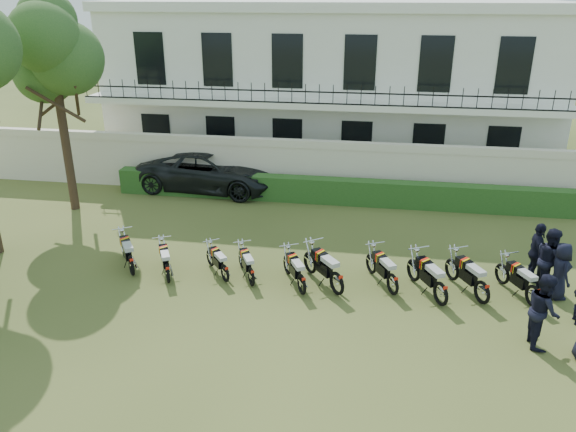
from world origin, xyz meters
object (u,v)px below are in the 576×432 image
motorcycle_0 (131,261)px  motorcycle_2 (225,269)px  officer_1 (543,310)px  motorcycle_6 (393,279)px  motorcycle_9 (534,291)px  motorcycle_4 (302,280)px  motorcycle_5 (337,278)px  motorcycle_1 (167,269)px  officer_5 (537,253)px  suv (210,171)px  motorcycle_3 (251,272)px  tree_west_near (53,51)px  motorcycle_7 (441,288)px  motorcycle_8 (483,287)px  officer_3 (560,271)px  officer_4 (550,260)px

motorcycle_0 → motorcycle_2: 2.82m
officer_1 → motorcycle_2: bearing=77.9°
motorcycle_6 → motorcycle_9: (3.68, -0.05, -0.00)m
motorcycle_4 → motorcycle_5: bearing=-19.9°
motorcycle_1 → officer_5: (10.41, 1.85, 0.44)m
motorcycle_5 → motorcycle_2: bearing=138.3°
motorcycle_0 → officer_5: size_ratio=0.93×
suv → officer_5: size_ratio=3.30×
motorcycle_3 → suv: bearing=86.8°
motorcycle_2 → motorcycle_3: bearing=-44.7°
tree_west_near → motorcycle_7: 15.18m
motorcycle_7 → motorcycle_5: bearing=150.3°
tree_west_near → suv: (4.50, 3.02, -5.07)m
motorcycle_5 → motorcycle_8: size_ratio=0.93×
motorcycle_1 → officer_3: bearing=-21.8°
officer_5 → motorcycle_2: bearing=101.1°
motorcycle_0 → motorcycle_8: motorcycle_8 is taller
motorcycle_2 → motorcycle_4: motorcycle_4 is taller
tree_west_near → motorcycle_0: size_ratio=4.73×
motorcycle_5 → motorcycle_0: bearing=140.7°
motorcycle_8 → officer_5: bearing=16.1°
suv → officer_3: bearing=-116.3°
motorcycle_2 → officer_4: officer_4 is taller
motorcycle_1 → motorcycle_6: motorcycle_6 is taller
motorcycle_6 → officer_5: officer_5 is taller
motorcycle_9 → officer_5: officer_5 is taller
motorcycle_6 → suv: size_ratio=0.30×
motorcycle_3 → motorcycle_4: 1.50m
officer_3 → officer_5: bearing=14.4°
motorcycle_7 → officer_4: (3.00, 1.36, 0.41)m
motorcycle_3 → officer_1: size_ratio=0.85×
tree_west_near → motorcycle_3: size_ratio=5.03×
motorcycle_2 → motorcycle_5: 3.25m
motorcycle_7 → officer_5: (2.78, 1.88, 0.37)m
tree_west_near → motorcycle_3: 10.87m
motorcycle_2 → officer_1: bearing=-49.8°
motorcycle_1 → tree_west_near: bearing=111.0°
motorcycle_4 → motorcycle_7: bearing=-27.3°
motorcycle_3 → motorcycle_7: (5.21, -0.24, 0.09)m
suv → officer_1: officer_1 is taller
motorcycle_1 → motorcycle_4: motorcycle_4 is taller
motorcycle_1 → motorcycle_2: bearing=-15.9°
motorcycle_7 → officer_1: 2.61m
motorcycle_5 → suv: 10.01m
motorcycle_7 → officer_3: size_ratio=1.17×
officer_4 → motorcycle_6: bearing=95.9°
motorcycle_0 → motorcycle_8: size_ratio=0.90×
motorcycle_9 → officer_1: 1.80m
officer_1 → officer_3: bearing=-23.4°
motorcycle_3 → motorcycle_4: size_ratio=0.93×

